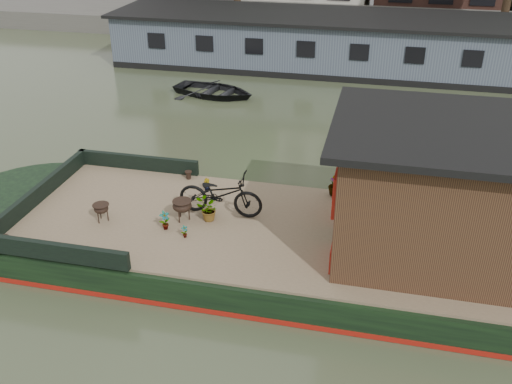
% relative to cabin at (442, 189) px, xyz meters
% --- Properties ---
extents(ground, '(120.00, 120.00, 0.00)m').
position_rel_cabin_xyz_m(ground, '(-2.19, 0.00, -1.88)').
color(ground, '#343B25').
rests_on(ground, ground).
extents(houseboat_hull, '(14.01, 4.02, 0.60)m').
position_rel_cabin_xyz_m(houseboat_hull, '(-3.52, 0.00, -1.60)').
color(houseboat_hull, black).
rests_on(houseboat_hull, ground).
extents(houseboat_deck, '(11.80, 3.80, 0.05)m').
position_rel_cabin_xyz_m(houseboat_deck, '(-2.19, 0.00, -1.25)').
color(houseboat_deck, '#7E6A4E').
rests_on(houseboat_deck, houseboat_hull).
extents(bow_bulwark, '(3.00, 4.00, 0.35)m').
position_rel_cabin_xyz_m(bow_bulwark, '(-7.25, 0.00, -1.05)').
color(bow_bulwark, black).
rests_on(bow_bulwark, houseboat_deck).
extents(cabin, '(4.00, 3.50, 2.42)m').
position_rel_cabin_xyz_m(cabin, '(0.00, 0.00, 0.00)').
color(cabin, black).
rests_on(cabin, houseboat_deck).
extents(bicycle, '(1.74, 0.61, 0.92)m').
position_rel_cabin_xyz_m(bicycle, '(-4.17, 0.33, -0.77)').
color(bicycle, black).
rests_on(bicycle, houseboat_deck).
extents(potted_plant_a, '(0.24, 0.25, 0.40)m').
position_rel_cabin_xyz_m(potted_plant_a, '(-5.07, -0.50, -1.03)').
color(potted_plant_a, brown).
rests_on(potted_plant_a, houseboat_deck).
extents(potted_plant_b, '(0.21, 0.21, 0.29)m').
position_rel_cabin_xyz_m(potted_plant_b, '(-4.75, 1.21, -1.08)').
color(potted_plant_b, maroon).
rests_on(potted_plant_b, houseboat_deck).
extents(potted_plant_c, '(0.58, 0.57, 0.49)m').
position_rel_cabin_xyz_m(potted_plant_c, '(-4.35, 0.01, -0.99)').
color(potted_plant_c, '#AD4F32').
rests_on(potted_plant_c, houseboat_deck).
extents(potted_plant_d, '(0.32, 0.32, 0.52)m').
position_rel_cabin_xyz_m(potted_plant_d, '(-1.99, 1.66, -0.97)').
color(potted_plant_d, '#9B502A').
rests_on(potted_plant_d, houseboat_deck).
extents(potted_plant_e, '(0.16, 0.16, 0.26)m').
position_rel_cabin_xyz_m(potted_plant_e, '(-4.60, -0.69, -1.10)').
color(potted_plant_e, maroon).
rests_on(potted_plant_e, houseboat_deck).
extents(brazier_front, '(0.37, 0.37, 0.38)m').
position_rel_cabin_xyz_m(brazier_front, '(-6.41, -0.48, -1.04)').
color(brazier_front, black).
rests_on(brazier_front, houseboat_deck).
extents(brazier_rear, '(0.52, 0.52, 0.44)m').
position_rel_cabin_xyz_m(brazier_rear, '(-4.85, -0.08, -1.01)').
color(brazier_rear, black).
rests_on(brazier_rear, houseboat_deck).
extents(bollard_port, '(0.16, 0.16, 0.19)m').
position_rel_cabin_xyz_m(bollard_port, '(-5.34, 1.70, -1.14)').
color(bollard_port, black).
rests_on(bollard_port, houseboat_deck).
extents(bollard_stbd, '(0.17, 0.17, 0.19)m').
position_rel_cabin_xyz_m(bollard_stbd, '(-7.79, -1.70, -1.13)').
color(bollard_stbd, black).
rests_on(bollard_stbd, houseboat_deck).
extents(dinghy, '(3.41, 2.77, 0.62)m').
position_rel_cabin_xyz_m(dinghy, '(-7.07, 9.43, -1.57)').
color(dinghy, black).
rests_on(dinghy, ground).
extents(far_houseboat, '(20.40, 4.40, 2.11)m').
position_rel_cabin_xyz_m(far_houseboat, '(-2.19, 14.00, -0.91)').
color(far_houseboat, '#4E5A68').
rests_on(far_houseboat, ground).
extents(quay, '(60.00, 6.00, 0.90)m').
position_rel_cabin_xyz_m(quay, '(-2.19, 20.50, -1.43)').
color(quay, '#47443F').
rests_on(quay, ground).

